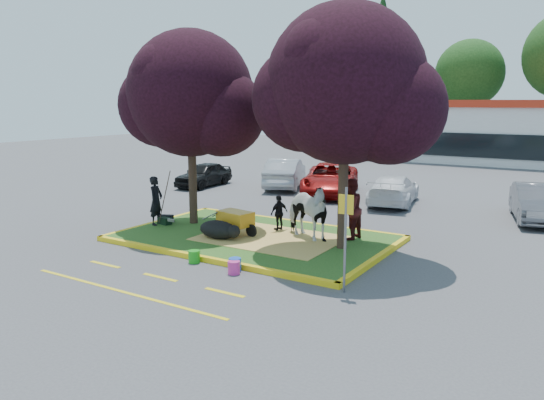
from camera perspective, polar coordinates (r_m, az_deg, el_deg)
The scene contains 32 objects.
ground at distance 16.71m, azimuth -1.92°, elevation -4.36°, with size 90.00×90.00×0.00m, color #424244.
median_island at distance 16.69m, azimuth -1.92°, elevation -4.12°, with size 8.00×5.00×0.15m, color #224E18.
curb_near at distance 14.70m, azimuth -7.56°, elevation -6.25°, with size 8.30×0.16×0.15m, color yellow.
curb_far at distance 18.82m, azimuth 2.46°, elevation -2.42°, with size 8.30×0.16×0.15m, color yellow.
curb_left at distance 19.20m, azimuth -12.09°, elevation -2.39°, with size 0.16×5.30×0.15m, color yellow.
curb_right at distance 14.89m, azimuth 11.31°, elevation -6.15°, with size 0.16×5.30×0.15m, color yellow.
straw_bedding at distance 16.35m, azimuth -0.17°, elevation -4.13°, with size 4.20×3.00×0.01m, color #EAC360.
tree_purple_left at distance 18.13m, azimuth -8.76°, elevation 10.62°, with size 5.06×4.20×6.51m.
tree_purple_right at distance 14.88m, azimuth 7.95°, elevation 11.46°, with size 5.30×4.40×6.82m.
fire_lane_stripe_a at distance 14.98m, azimuth -17.51°, elevation -6.63°, with size 1.10×0.12×0.01m, color yellow.
fire_lane_stripe_b at distance 13.58m, azimuth -11.94°, elevation -8.14°, with size 1.10×0.12×0.01m, color yellow.
fire_lane_stripe_c at distance 12.34m, azimuth -5.12°, elevation -9.88°, with size 1.10×0.12×0.01m, color yellow.
fire_lane_long at distance 12.79m, azimuth -15.71°, elevation -9.49°, with size 6.00×0.10×0.01m, color yellow.
retail_building at distance 42.02m, azimuth 22.49°, elevation 6.98°, with size 20.40×8.40×4.40m.
treeline at distance 51.71m, azimuth 23.94°, elevation 13.49°, with size 46.58×7.80×14.63m.
cow at distance 16.16m, azimuth 3.59°, elevation -1.14°, with size 0.95×2.08×1.76m, color silver.
calf at distance 16.35m, azimuth -5.81°, elevation -3.19°, with size 1.30×0.74×0.56m, color black.
handler at distance 18.43m, azimuth -12.36°, elevation -0.07°, with size 0.61×0.40×1.66m, color black.
visitor_a at distance 16.27m, azimuth 8.39°, elevation -0.96°, with size 0.91×0.71×1.87m, color #431313.
visitor_b at distance 17.25m, azimuth 0.78°, elevation -1.39°, with size 0.68×0.28×1.16m, color black.
wheelbarrow at distance 16.74m, azimuth -3.92°, elevation -2.01°, with size 1.99×0.84×0.75m.
gear_bag_dark at distance 18.89m, azimuth -11.32°, elevation -1.97°, with size 0.48×0.26×0.24m, color black.
gear_bag_green at distance 18.56m, azimuth -11.45°, elevation -2.21°, with size 0.44×0.27×0.23m, color black.
sign_post at distance 12.00m, azimuth 7.91°, elevation -3.05°, with size 0.34×0.07×2.44m.
bucket_green at distance 14.56m, azimuth -8.36°, elevation -6.04°, with size 0.32×0.32×0.34m, color #1BA018.
bucket_pink at distance 13.54m, azimuth -4.12°, elevation -7.26°, with size 0.31×0.31×0.33m, color #D8308B.
bucket_blue at distance 13.75m, azimuth -4.01°, elevation -6.95°, with size 0.32×0.32×0.34m, color blue.
car_black at distance 27.40m, azimuth -7.35°, elevation 2.75°, with size 1.46×3.62×1.23m, color black.
car_silver at distance 26.76m, azimuth 1.42°, elevation 2.91°, with size 1.56×4.49×1.48m, color #A1A4A8.
car_red at distance 24.97m, azimuth 6.31°, elevation 2.26°, with size 2.41×5.22×1.45m, color maroon.
car_white at distance 23.06m, azimuth 12.94°, elevation 1.11°, with size 1.75×4.30×1.25m, color white.
car_grey at distance 21.52m, azimuth 26.52°, elevation -0.28°, with size 1.42×4.06×1.34m, color #515358.
Camera 1 is at (9.02, -13.39, 4.31)m, focal length 35.00 mm.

